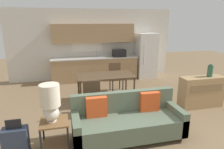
% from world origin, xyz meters
% --- Properties ---
extents(ground_plane, '(20.00, 20.00, 0.00)m').
position_xyz_m(ground_plane, '(0.00, 0.00, 0.00)').
color(ground_plane, '#7F6647').
extents(wall_back, '(6.40, 0.07, 2.70)m').
position_xyz_m(wall_back, '(-0.00, 4.63, 1.35)').
color(wall_back, silver).
rests_on(wall_back, ground_plane).
extents(kitchen_counter, '(3.30, 0.65, 2.15)m').
position_xyz_m(kitchen_counter, '(0.02, 4.33, 0.84)').
color(kitchen_counter, tan).
rests_on(kitchen_counter, ground_plane).
extents(refrigerator, '(0.77, 0.72, 1.78)m').
position_xyz_m(refrigerator, '(2.08, 4.24, 0.89)').
color(refrigerator, white).
rests_on(refrigerator, ground_plane).
extents(dining_table, '(1.60, 0.86, 0.78)m').
position_xyz_m(dining_table, '(-0.05, 2.10, 0.71)').
color(dining_table, brown).
rests_on(dining_table, ground_plane).
extents(couch, '(2.14, 0.80, 0.88)m').
position_xyz_m(couch, '(-0.03, 0.18, 0.35)').
color(couch, '#3D2D1E').
rests_on(couch, ground_plane).
extents(side_table, '(0.48, 0.48, 0.57)m').
position_xyz_m(side_table, '(-1.40, 0.08, 0.39)').
color(side_table, brown).
rests_on(side_table, ground_plane).
extents(table_lamp, '(0.34, 0.34, 0.67)m').
position_xyz_m(table_lamp, '(-1.43, 0.08, 0.95)').
color(table_lamp, silver).
rests_on(table_lamp, side_table).
extents(credenza, '(1.18, 0.40, 0.83)m').
position_xyz_m(credenza, '(2.37, 1.12, 0.42)').
color(credenza, tan).
rests_on(credenza, ground_plane).
extents(vase, '(0.14, 0.14, 0.33)m').
position_xyz_m(vase, '(2.56, 1.11, 0.99)').
color(vase, '#336047').
rests_on(vase, credenza).
extents(dining_chair_near_left, '(0.46, 0.46, 0.93)m').
position_xyz_m(dining_chair_near_left, '(-0.57, 1.28, 0.51)').
color(dining_chair_near_left, brown).
rests_on(dining_chair_near_left, ground_plane).
extents(dining_chair_far_right, '(0.43, 0.43, 0.93)m').
position_xyz_m(dining_chair_far_right, '(0.46, 2.88, 0.51)').
color(dining_chair_far_right, brown).
rests_on(dining_chair_far_right, ground_plane).
extents(suitcase, '(0.40, 0.22, 0.72)m').
position_xyz_m(suitcase, '(-2.03, 0.00, 0.29)').
color(suitcase, '#2D384C').
rests_on(suitcase, ground_plane).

